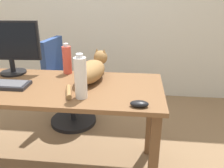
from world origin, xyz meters
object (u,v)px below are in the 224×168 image
Objects in this scene: cat at (91,70)px; water_bottle at (81,77)px; office_chair at (67,89)px; spray_bottle at (67,60)px; monitor at (9,46)px; computer_mouse at (139,104)px.

cat is 2.12× the size of water_bottle.
office_chair is 0.65m from spray_bottle.
office_chair is 0.81m from cat.
cat is at bearing -7.27° from monitor.
monitor is 1.13m from computer_mouse.
spray_bottle reaches higher than computer_mouse.
computer_mouse is 0.78m from spray_bottle.
cat is at bearing -56.74° from office_chair.
water_bottle reaches higher than cat.
office_chair is 1.27m from computer_mouse.
computer_mouse is 0.45× the size of spray_bottle.
monitor reaches higher than water_bottle.
cat is at bearing 88.55° from water_bottle.
monitor is 0.80× the size of cat.
spray_bottle is (0.43, 0.05, -0.11)m from monitor.
spray_bottle is (-0.21, 0.44, -0.02)m from water_bottle.
cat is 2.47× the size of spray_bottle.
monitor is 0.67m from cat.
monitor reaches higher than office_chair.
computer_mouse is (0.73, -0.97, 0.36)m from office_chair.
computer_mouse is 0.39m from water_bottle.
water_bottle reaches higher than computer_mouse.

